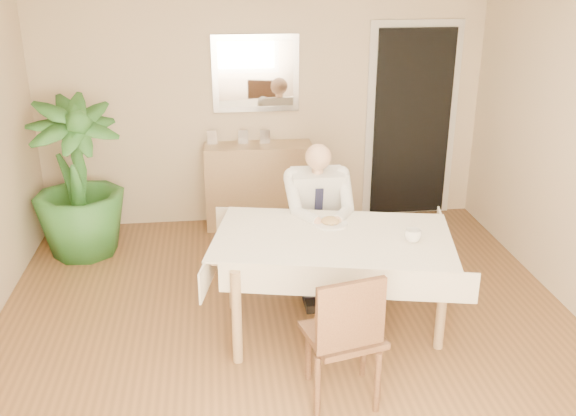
{
  "coord_description": "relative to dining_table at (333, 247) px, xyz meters",
  "views": [
    {
      "loc": [
        -0.5,
        -3.89,
        2.63
      ],
      "look_at": [
        0.0,
        0.35,
        0.95
      ],
      "focal_mm": 40.0,
      "sensor_mm": 36.0,
      "label": 1
    }
  ],
  "objects": [
    {
      "name": "chair_near",
      "position": [
        -0.08,
        -0.89,
        -0.15
      ],
      "size": [
        0.52,
        0.53,
        0.92
      ],
      "rotation": [
        0.0,
        0.0,
        0.24
      ],
      "color": "#48301B",
      "rests_on": "ground"
    },
    {
      "name": "photo_frame_center",
      "position": [
        -0.53,
        2.12,
        0.27
      ],
      "size": [
        0.1,
        0.02,
        0.14
      ],
      "primitive_type": "cube",
      "color": "silver",
      "rests_on": "sideboard"
    },
    {
      "name": "sideboard",
      "position": [
        -0.39,
        2.06,
        -0.24
      ],
      "size": [
        1.09,
        0.4,
        0.87
      ],
      "primitive_type": "cube",
      "rotation": [
        0.0,
        0.0,
        -0.03
      ],
      "color": "olive",
      "rests_on": "ground"
    },
    {
      "name": "food",
      "position": [
        0.02,
        0.21,
        0.11
      ],
      "size": [
        0.14,
        0.14,
        0.06
      ],
      "primitive_type": "ellipsoid",
      "color": "olive",
      "rests_on": "dining_table"
    },
    {
      "name": "room",
      "position": [
        -0.32,
        -0.26,
        0.63
      ],
      "size": [
        5.0,
        5.02,
        2.6
      ],
      "color": "brown",
      "rests_on": "ground"
    },
    {
      "name": "window",
      "position": [
        -0.32,
        -2.73,
        0.78
      ],
      "size": [
        1.34,
        0.04,
        1.44
      ],
      "color": "beige",
      "rests_on": "room"
    },
    {
      "name": "doorway",
      "position": [
        1.23,
        2.2,
        0.33
      ],
      "size": [
        0.96,
        0.07,
        2.1
      ],
      "color": "beige",
      "rests_on": "ground"
    },
    {
      "name": "photo_frame_left",
      "position": [
        -0.84,
        2.14,
        0.27
      ],
      "size": [
        0.1,
        0.02,
        0.14
      ],
      "primitive_type": "cube",
      "color": "silver",
      "rests_on": "sideboard"
    },
    {
      "name": "potted_palm",
      "position": [
        -2.08,
        1.57,
        0.07
      ],
      "size": [
        1.09,
        1.09,
        1.48
      ],
      "primitive_type": "imported",
      "rotation": [
        0.0,
        0.0,
        0.42
      ],
      "color": "#22521E",
      "rests_on": "ground"
    },
    {
      "name": "photo_frame_right",
      "position": [
        -0.31,
        2.1,
        0.27
      ],
      "size": [
        0.1,
        0.02,
        0.14
      ],
      "primitive_type": "cube",
      "color": "silver",
      "rests_on": "sideboard"
    },
    {
      "name": "coffee_mug",
      "position": [
        0.54,
        -0.16,
        0.13
      ],
      "size": [
        0.13,
        0.13,
        0.09
      ],
      "primitive_type": "imported",
      "rotation": [
        0.0,
        0.0,
        0.17
      ],
      "color": "white",
      "rests_on": "dining_table"
    },
    {
      "name": "dining_table",
      "position": [
        0.0,
        0.0,
        0.0
      ],
      "size": [
        1.93,
        1.37,
        0.75
      ],
      "rotation": [
        0.0,
        0.0,
        -0.21
      ],
      "color": "olive",
      "rests_on": "ground"
    },
    {
      "name": "knife",
      "position": [
        0.06,
        0.15,
        0.11
      ],
      "size": [
        0.01,
        0.13,
        0.01
      ],
      "primitive_type": "cylinder",
      "rotation": [
        1.57,
        0.0,
        0.0
      ],
      "color": "silver",
      "rests_on": "dining_table"
    },
    {
      "name": "fork",
      "position": [
        -0.02,
        0.15,
        0.11
      ],
      "size": [
        0.01,
        0.13,
        0.01
      ],
      "primitive_type": "cylinder",
      "rotation": [
        1.57,
        0.0,
        0.0
      ],
      "color": "silver",
      "rests_on": "dining_table"
    },
    {
      "name": "plate",
      "position": [
        0.02,
        0.21,
        0.09
      ],
      "size": [
        0.26,
        0.26,
        0.02
      ],
      "primitive_type": "cylinder",
      "color": "white",
      "rests_on": "dining_table"
    },
    {
      "name": "seated_man",
      "position": [
        -0.0,
        0.59,
        0.02
      ],
      "size": [
        0.48,
        0.72,
        1.24
      ],
      "color": "silver",
      "rests_on": "ground"
    },
    {
      "name": "chair_far",
      "position": [
        -0.0,
        0.88,
        -0.18
      ],
      "size": [
        0.42,
        0.42,
        0.86
      ],
      "rotation": [
        0.0,
        0.0,
        -0.03
      ],
      "color": "#48301B",
      "rests_on": "ground"
    },
    {
      "name": "mirror",
      "position": [
        -0.39,
        2.21,
        0.88
      ],
      "size": [
        0.86,
        0.04,
        0.76
      ],
      "color": "silver",
      "rests_on": "room"
    }
  ]
}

